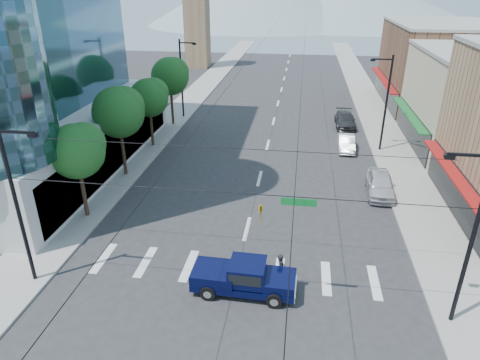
{
  "coord_description": "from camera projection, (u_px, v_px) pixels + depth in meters",
  "views": [
    {
      "loc": [
        3.03,
        -18.07,
        14.97
      ],
      "look_at": [
        -0.64,
        7.14,
        3.0
      ],
      "focal_mm": 32.0,
      "sensor_mm": 36.0,
      "label": 1
    }
  ],
  "objects": [
    {
      "name": "lamp_pole_ne",
      "position": [
        385.0,
        100.0,
        39.15
      ],
      "size": [
        2.0,
        0.25,
        9.0
      ],
      "color": "black",
      "rests_on": "ground"
    },
    {
      "name": "tree_near",
      "position": [
        79.0,
        149.0,
        27.72
      ],
      "size": [
        3.65,
        3.64,
        6.71
      ],
      "color": "black",
      "rests_on": "ground"
    },
    {
      "name": "clock_tower",
      "position": [
        196.0,
        6.0,
        76.1
      ],
      "size": [
        4.8,
        4.8,
        20.4
      ],
      "color": "#8C6B4C",
      "rests_on": "ground"
    },
    {
      "name": "parked_car_mid",
      "position": [
        346.0,
        143.0,
        41.19
      ],
      "size": [
        1.58,
        4.29,
        1.4
      ],
      "primitive_type": "imported",
      "rotation": [
        0.0,
        0.0,
        -0.02
      ],
      "color": "white",
      "rests_on": "ground"
    },
    {
      "name": "sidewalk_right",
      "position": [
        369.0,
        102.0,
        57.17
      ],
      "size": [
        4.0,
        120.0,
        0.15
      ],
      "primitive_type": "cube",
      "color": "gray",
      "rests_on": "ground"
    },
    {
      "name": "parked_car_near",
      "position": [
        380.0,
        184.0,
        32.58
      ],
      "size": [
        2.24,
        5.04,
        1.68
      ],
      "primitive_type": "imported",
      "rotation": [
        0.0,
        0.0,
        -0.05
      ],
      "color": "silver",
      "rests_on": "ground"
    },
    {
      "name": "tree_midfar",
      "position": [
        150.0,
        96.0,
        40.26
      ],
      "size": [
        3.65,
        3.64,
        6.71
      ],
      "color": "black",
      "rests_on": "ground"
    },
    {
      "name": "tree_far",
      "position": [
        171.0,
        75.0,
        46.28
      ],
      "size": [
        4.09,
        4.09,
        7.52
      ],
      "color": "black",
      "rests_on": "ground"
    },
    {
      "name": "ground",
      "position": [
        233.0,
        287.0,
        22.94
      ],
      "size": [
        160.0,
        160.0,
        0.0
      ],
      "primitive_type": "plane",
      "color": "#28282B",
      "rests_on": "ground"
    },
    {
      "name": "tree_midnear",
      "position": [
        120.0,
        111.0,
        33.74
      ],
      "size": [
        4.09,
        4.09,
        7.52
      ],
      "color": "black",
      "rests_on": "ground"
    },
    {
      "name": "pedestrian",
      "position": [
        281.0,
        268.0,
        22.99
      ],
      "size": [
        0.46,
        0.67,
        1.77
      ],
      "primitive_type": "imported",
      "rotation": [
        0.0,
        0.0,
        1.62
      ],
      "color": "black",
      "rests_on": "ground"
    },
    {
      "name": "signal_rig",
      "position": [
        233.0,
        222.0,
        20.05
      ],
      "size": [
        21.8,
        0.2,
        9.0
      ],
      "color": "black",
      "rests_on": "ground"
    },
    {
      "name": "shop_far",
      "position": [
        439.0,
        67.0,
        54.03
      ],
      "size": [
        12.0,
        18.0,
        10.0
      ],
      "primitive_type": "cube",
      "color": "brown",
      "rests_on": "ground"
    },
    {
      "name": "sidewalk_left",
      "position": [
        194.0,
        96.0,
        60.3
      ],
      "size": [
        4.0,
        120.0,
        0.15
      ],
      "primitive_type": "cube",
      "color": "gray",
      "rests_on": "ground"
    },
    {
      "name": "pickup_truck",
      "position": [
        243.0,
        277.0,
        22.22
      ],
      "size": [
        5.53,
        2.26,
        1.85
      ],
      "rotation": [
        0.0,
        0.0,
        -0.03
      ],
      "color": "black",
      "rests_on": "ground"
    },
    {
      "name": "lamp_pole_nw",
      "position": [
        182.0,
        76.0,
        49.1
      ],
      "size": [
        2.0,
        0.25,
        9.0
      ],
      "color": "black",
      "rests_on": "ground"
    },
    {
      "name": "parked_car_far",
      "position": [
        345.0,
        120.0,
        47.71
      ],
      "size": [
        2.18,
        5.24,
        1.51
      ],
      "primitive_type": "imported",
      "rotation": [
        0.0,
        0.0,
        0.01
      ],
      "color": "#2D2E30",
      "rests_on": "ground"
    }
  ]
}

